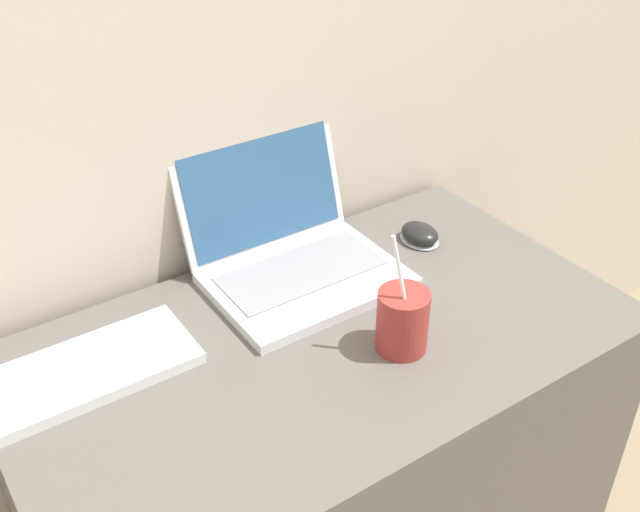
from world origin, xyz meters
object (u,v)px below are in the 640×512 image
object	(u,v)px
external_keyboard	(57,383)
computer_mouse	(420,234)
laptop	(290,247)
drink_cup	(403,320)

from	to	relation	value
external_keyboard	computer_mouse	bearing A→B (deg)	1.02
laptop	drink_cup	xyz separation A→B (m)	(0.03, -0.29, 0.00)
laptop	drink_cup	bearing A→B (deg)	-83.71
laptop	external_keyboard	world-z (taller)	laptop
laptop	external_keyboard	size ratio (longest dim) A/B	0.79
drink_cup	computer_mouse	size ratio (longest dim) A/B	2.45
external_keyboard	laptop	bearing A→B (deg)	8.34
drink_cup	external_keyboard	world-z (taller)	drink_cup
drink_cup	external_keyboard	distance (m)	0.55
drink_cup	external_keyboard	size ratio (longest dim) A/B	0.50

